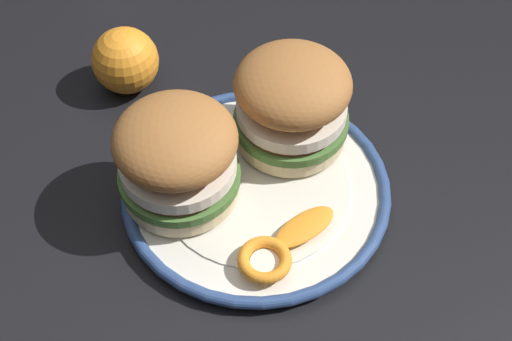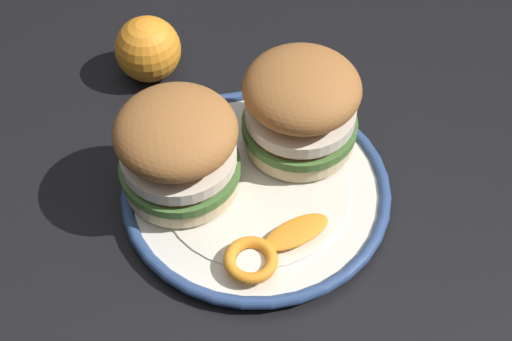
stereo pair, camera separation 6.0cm
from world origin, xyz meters
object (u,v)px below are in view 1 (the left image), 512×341
(sandwich_half_right, at_px, (292,101))
(whole_orange, at_px, (125,60))
(dining_table, at_px, (251,232))
(sandwich_half_left, at_px, (177,156))
(dinner_plate, at_px, (256,190))

(sandwich_half_right, distance_m, whole_orange, 0.20)
(dining_table, height_order, sandwich_half_right, sandwich_half_right)
(whole_orange, bearing_deg, sandwich_half_left, 166.98)
(dinner_plate, height_order, sandwich_half_left, sandwich_half_left)
(dinner_plate, xyz_separation_m, whole_orange, (0.21, 0.02, 0.03))
(dining_table, bearing_deg, sandwich_half_right, -76.72)
(dinner_plate, bearing_deg, dining_table, -18.40)
(sandwich_half_right, height_order, whole_orange, sandwich_half_right)
(dining_table, height_order, dinner_plate, dinner_plate)
(sandwich_half_right, bearing_deg, whole_orange, 26.18)
(dinner_plate, xyz_separation_m, sandwich_half_left, (0.04, 0.06, 0.06))
(sandwich_half_right, bearing_deg, dinner_plate, 114.84)
(sandwich_half_left, bearing_deg, dining_table, -107.87)
(dining_table, xyz_separation_m, dinner_plate, (-0.02, 0.01, 0.10))
(dining_table, relative_size, dinner_plate, 4.85)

